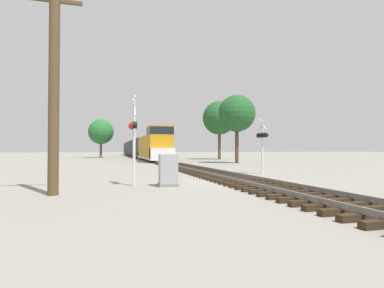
% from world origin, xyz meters
% --- Properties ---
extents(ground_plane, '(400.00, 400.00, 0.00)m').
position_xyz_m(ground_plane, '(0.00, 0.00, 0.00)').
color(ground_plane, gray).
extents(rail_track_bed, '(2.60, 160.00, 0.31)m').
position_xyz_m(rail_track_bed, '(0.00, -0.00, 0.14)').
color(rail_track_bed, black).
rests_on(rail_track_bed, ground).
extents(freight_train, '(2.88, 68.90, 4.48)m').
position_xyz_m(freight_train, '(0.00, 54.37, 1.95)').
color(freight_train, '#B77A14').
rests_on(freight_train, ground).
extents(crossing_signal_near, '(0.33, 1.00, 3.86)m').
position_xyz_m(crossing_signal_near, '(-5.02, -0.31, 2.35)').
color(crossing_signal_near, silver).
rests_on(crossing_signal_near, ground).
extents(crossing_signal_far, '(0.44, 1.01, 3.66)m').
position_xyz_m(crossing_signal_far, '(3.53, 3.97, 2.31)').
color(crossing_signal_far, silver).
rests_on(crossing_signal_far, ground).
extents(relay_cabinet, '(0.83, 0.59, 1.36)m').
position_xyz_m(relay_cabinet, '(-3.60, -0.88, 0.67)').
color(relay_cabinet, slate).
rests_on(relay_cabinet, ground).
extents(utility_pole, '(1.80, 0.36, 7.32)m').
position_xyz_m(utility_pole, '(-7.87, -2.29, 3.74)').
color(utility_pole, '#4C3A23').
rests_on(utility_pole, ground).
extents(tree_far_right, '(4.34, 4.34, 8.00)m').
position_xyz_m(tree_far_right, '(8.36, 18.83, 5.79)').
color(tree_far_right, '#473521').
rests_on(tree_far_right, ground).
extents(tree_mid_background, '(5.45, 5.45, 9.49)m').
position_xyz_m(tree_mid_background, '(11.26, 32.22, 6.74)').
color(tree_mid_background, '#473521').
rests_on(tree_mid_background, ground).
extents(tree_deep_background, '(4.89, 4.89, 7.57)m').
position_xyz_m(tree_deep_background, '(-7.59, 48.00, 5.11)').
color(tree_deep_background, brown).
rests_on(tree_deep_background, ground).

